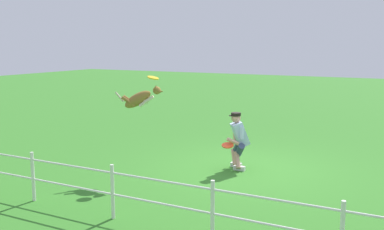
# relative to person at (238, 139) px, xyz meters

# --- Properties ---
(ground_plane) EXTENTS (60.00, 60.00, 0.00)m
(ground_plane) POSITION_rel_person_xyz_m (-0.20, -0.04, -0.70)
(ground_plane) COLOR #347A26
(person) EXTENTS (0.56, 0.71, 1.29)m
(person) POSITION_rel_person_xyz_m (0.00, 0.00, 0.00)
(person) COLOR silver
(person) RESTS_ON ground_plane
(dog) EXTENTS (0.97, 0.53, 0.57)m
(dog) POSITION_rel_person_xyz_m (1.73, 1.34, 0.96)
(dog) COLOR olive
(frisbee_flying) EXTENTS (0.31, 0.32, 0.10)m
(frisbee_flying) POSITION_rel_person_xyz_m (1.47, 1.23, 1.41)
(frisbee_flying) COLOR yellow
(frisbee_held) EXTENTS (0.37, 0.36, 0.10)m
(frisbee_held) POSITION_rel_person_xyz_m (0.10, 0.37, -0.09)
(frisbee_held) COLOR #EC4720
(frisbee_held) RESTS_ON person
(fence) EXTENTS (16.15, 0.06, 0.90)m
(fence) POSITION_rel_person_xyz_m (-0.20, 3.69, -0.17)
(fence) COLOR white
(fence) RESTS_ON ground_plane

